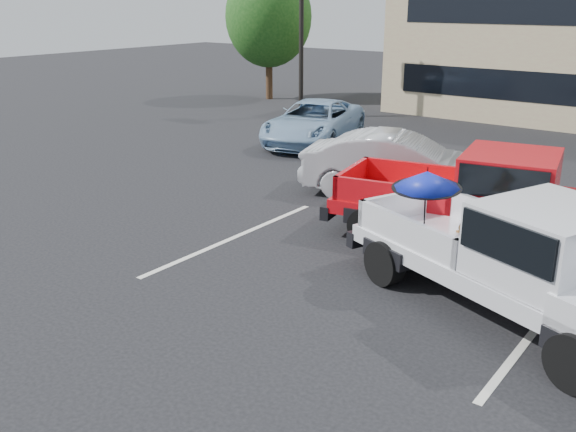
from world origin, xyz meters
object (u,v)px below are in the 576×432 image
object	(u,v)px
silver_sedan	(399,166)
blue_suv	(314,122)
red_pickup	(498,196)
tree_left	(269,17)
silver_pickup	(533,257)

from	to	relation	value
silver_sedan	blue_suv	world-z (taller)	silver_sedan
silver_sedan	blue_suv	xyz separation A→B (m)	(-5.06, 3.73, -0.07)
silver_sedan	red_pickup	bearing A→B (deg)	-140.02
tree_left	silver_sedan	size ratio (longest dim) A/B	1.30
tree_left	silver_pickup	world-z (taller)	tree_left
tree_left	silver_pickup	bearing A→B (deg)	-41.98
tree_left	red_pickup	xyz separation A→B (m)	(15.34, -12.43, -2.71)
tree_left	blue_suv	world-z (taller)	tree_left
tree_left	blue_suv	distance (m)	10.36
silver_pickup	blue_suv	size ratio (longest dim) A/B	1.22
silver_sedan	blue_suv	distance (m)	6.29
silver_pickup	silver_sedan	world-z (taller)	silver_pickup
red_pickup	tree_left	bearing A→B (deg)	130.33
tree_left	silver_sedan	distance (m)	16.44
silver_pickup	silver_sedan	distance (m)	6.47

